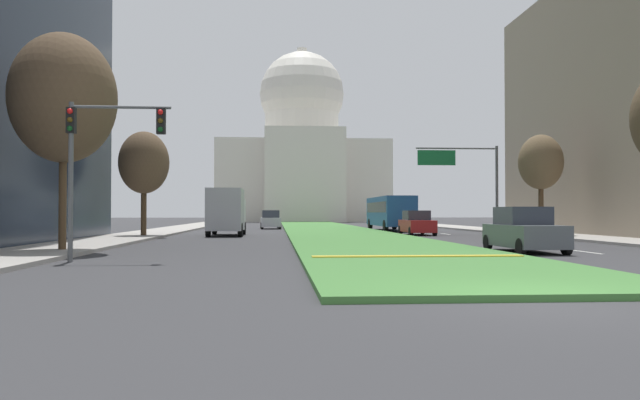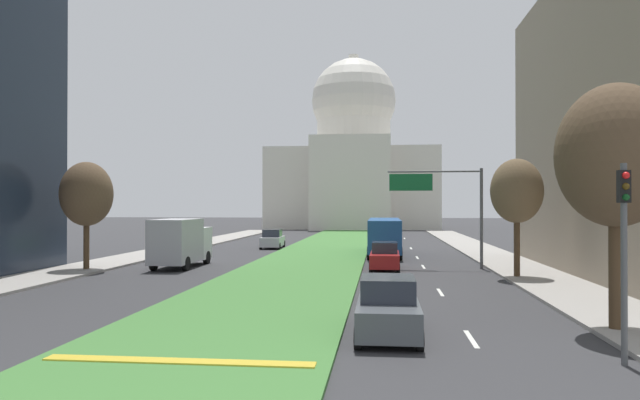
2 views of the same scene
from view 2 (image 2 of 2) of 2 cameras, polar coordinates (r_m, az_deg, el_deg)
ground_plane at (r=55.69m, az=0.78°, el=-4.72°), size 260.00×260.00×0.00m
grass_median at (r=50.68m, az=0.25°, el=-5.06°), size 7.80×90.74×0.14m
median_curb_nose at (r=15.75m, az=-13.69°, el=-15.05°), size 7.02×0.50×0.04m
lane_dashes_right at (r=43.59m, az=9.70°, el=-5.89°), size 0.16×56.45×0.01m
sidewalk_left at (r=49.21m, az=-16.69°, el=-5.18°), size 4.00×90.74×0.15m
sidewalk_right at (r=46.22m, az=16.99°, el=-5.48°), size 4.00×90.74×0.15m
capitol_building at (r=105.43m, az=3.29°, el=3.80°), size 29.46×24.21×31.39m
traffic_light_near_right at (r=16.92m, az=27.59°, el=-3.17°), size 0.28×0.35×5.20m
overhead_guide_sign at (r=38.76m, az=12.12°, el=0.34°), size 6.13×0.20×6.50m
street_tree_right_near at (r=21.10m, az=26.89°, el=3.82°), size 3.72×3.72×8.05m
street_tree_left_mid at (r=39.01m, az=-21.86°, el=0.51°), size 3.19×3.19×6.80m
street_tree_right_mid at (r=34.27m, az=18.67°, el=0.79°), size 2.87×2.87×6.70m
sedan_lead_stopped at (r=18.84m, az=6.66°, el=-10.48°), size 1.97×4.55×1.83m
sedan_midblock at (r=37.68m, az=6.35°, el=-5.52°), size 1.93×4.66×1.74m
sedan_distant at (r=55.56m, az=-4.66°, el=-3.86°), size 2.07×4.41×1.81m
box_truck_delivery at (r=39.59m, az=-13.48°, el=-4.01°), size 2.40×6.40×3.20m
city_bus at (r=48.07m, az=6.32°, el=-3.28°), size 2.62×11.00×2.95m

